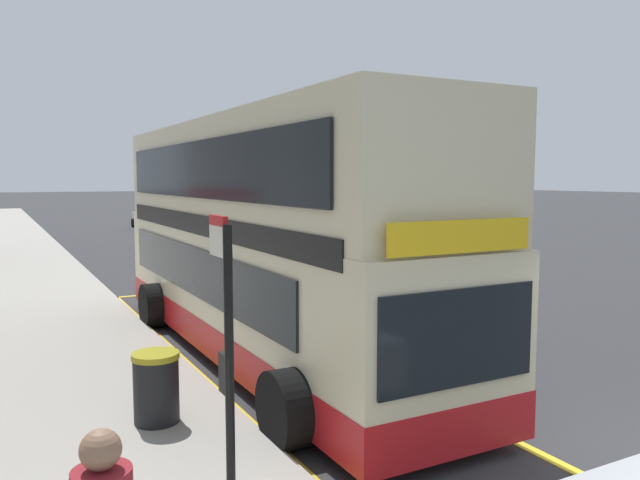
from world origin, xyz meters
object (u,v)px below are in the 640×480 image
parked_car_white_kerbside (151,216)px  litter_bin (156,387)px  double_decker_bus (261,247)px  bus_stop_sign (226,339)px  parked_car_maroon_distant (198,227)px

parked_car_white_kerbside → litter_bin: bearing=75.6°
double_decker_bus → litter_bin: 4.10m
double_decker_bus → parked_car_white_kerbside: bearing=80.7°
bus_stop_sign → litter_bin: size_ratio=3.05×
litter_bin → double_decker_bus: bearing=46.0°
parked_car_maroon_distant → litter_bin: bearing=71.9°
double_decker_bus → litter_bin: double_decker_bus is taller
litter_bin → bus_stop_sign: bearing=-86.8°
parked_car_maroon_distant → bus_stop_sign: bearing=73.8°
bus_stop_sign → parked_car_white_kerbside: bus_stop_sign is taller
parked_car_white_kerbside → litter_bin: (-7.78, -34.10, -0.19)m
bus_stop_sign → parked_car_maroon_distant: 26.89m
bus_stop_sign → double_decker_bus: bearing=63.9°
double_decker_bus → parked_car_maroon_distant: double_decker_bus is taller
bus_stop_sign → litter_bin: bearing=93.2°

